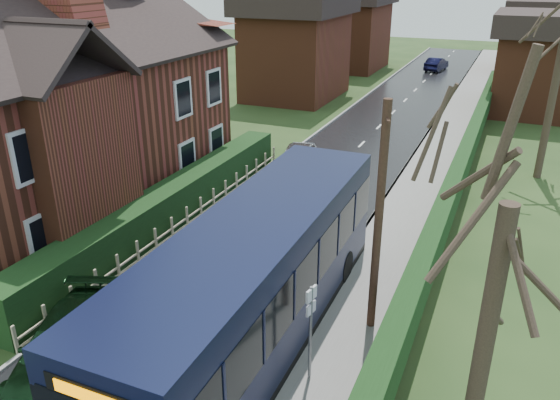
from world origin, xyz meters
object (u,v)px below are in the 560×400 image
at_px(bus, 257,283).
at_px(car_green, 66,346).
at_px(brick_house, 52,102).
at_px(car_silver, 297,161).
at_px(telegraph_pole, 378,223).
at_px(bus_stop_sign, 311,321).

distance_m(bus, car_green, 4.85).
relative_size(brick_house, car_silver, 3.47).
bearing_deg(car_green, bus, 14.90).
height_order(bus, telegraph_pole, telegraph_pole).
bearing_deg(bus, car_silver, 106.68).
bearing_deg(bus_stop_sign, car_green, -151.57).
xyz_separation_m(bus_stop_sign, telegraph_pole, (0.80, 2.63, 1.47)).
bearing_deg(car_silver, bus_stop_sign, -79.31).
distance_m(car_silver, bus_stop_sign, 14.11).
xyz_separation_m(brick_house, telegraph_pole, (13.53, -3.11, -1.16)).
bearing_deg(car_silver, telegraph_pole, -70.93).
height_order(brick_house, telegraph_pole, brick_house).
xyz_separation_m(car_silver, car_green, (-0.10, -14.84, -0.06)).
xyz_separation_m(bus, bus_stop_sign, (1.80, -0.92, -0.02)).
height_order(bus, car_green, bus).
relative_size(brick_house, telegraph_pole, 2.30).
relative_size(car_green, telegraph_pole, 0.71).
bearing_deg(telegraph_pole, bus, -167.21).
distance_m(car_green, bus_stop_sign, 6.01).
bearing_deg(car_silver, car_green, -102.70).
xyz_separation_m(car_silver, telegraph_pole, (6.30, -10.33, 2.50)).
bearing_deg(car_silver, bus, -85.23).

